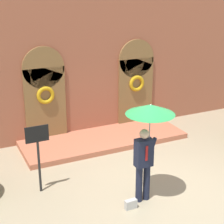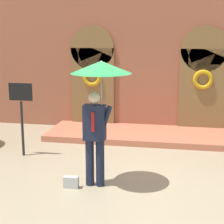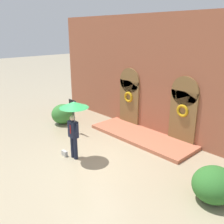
{
  "view_description": "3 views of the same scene",
  "coord_description": "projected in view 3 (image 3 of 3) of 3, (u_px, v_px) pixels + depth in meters",
  "views": [
    {
      "loc": [
        -4.46,
        -6.97,
        4.94
      ],
      "look_at": [
        -0.37,
        1.67,
        1.52
      ],
      "focal_mm": 60.0,
      "sensor_mm": 36.0,
      "label": 1
    },
    {
      "loc": [
        1.0,
        -6.89,
        2.87
      ],
      "look_at": [
        -0.63,
        1.86,
        0.95
      ],
      "focal_mm": 60.0,
      "sensor_mm": 36.0,
      "label": 2
    },
    {
      "loc": [
        6.99,
        -5.38,
        4.86
      ],
      "look_at": [
        -0.65,
        1.77,
        1.42
      ],
      "focal_mm": 40.0,
      "sensor_mm": 36.0,
      "label": 3
    }
  ],
  "objects": [
    {
      "name": "ground_plane",
      "position": [
        90.0,
        159.0,
        9.86
      ],
      "size": [
        80.0,
        80.0,
        0.0
      ],
      "primitive_type": "plane",
      "color": "tan"
    },
    {
      "name": "person_with_umbrella",
      "position": [
        74.0,
        113.0,
        9.32
      ],
      "size": [
        1.1,
        1.1,
        2.36
      ],
      "color": "#191E33",
      "rests_on": "ground"
    },
    {
      "name": "building_facade",
      "position": [
        158.0,
        79.0,
        11.72
      ],
      "size": [
        14.0,
        2.3,
        5.6
      ],
      "color": "#9E563D",
      "rests_on": "ground"
    },
    {
      "name": "handbag",
      "position": [
        65.0,
        153.0,
        10.11
      ],
      "size": [
        0.28,
        0.13,
        0.22
      ],
      "primitive_type": "cube",
      "rotation": [
        0.0,
        0.0,
        0.03
      ],
      "color": "#B7B7B2",
      "rests_on": "ground"
    },
    {
      "name": "shrub_right",
      "position": [
        214.0,
        185.0,
        7.35
      ],
      "size": [
        1.27,
        1.36,
        1.06
      ],
      "primitive_type": "ellipsoid",
      "color": "#2D6B28",
      "rests_on": "ground"
    },
    {
      "name": "sign_post",
      "position": [
        73.0,
        111.0,
        11.97
      ],
      "size": [
        0.56,
        0.06,
        1.72
      ],
      "color": "black",
      "rests_on": "ground"
    },
    {
      "name": "shrub_left",
      "position": [
        63.0,
        114.0,
        13.53
      ],
      "size": [
        1.17,
        1.24,
        1.07
      ],
      "primitive_type": "ellipsoid",
      "color": "#387A33",
      "rests_on": "ground"
    }
  ]
}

